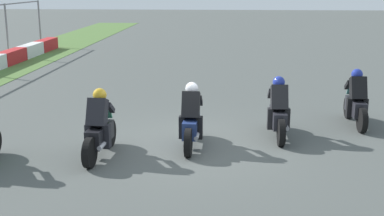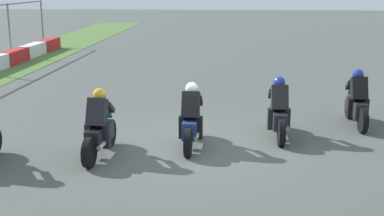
{
  "view_description": "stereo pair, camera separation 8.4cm",
  "coord_description": "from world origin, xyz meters",
  "px_view_note": "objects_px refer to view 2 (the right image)",
  "views": [
    {
      "loc": [
        -11.25,
        -0.73,
        3.73
      ],
      "look_at": [
        0.0,
        0.05,
        0.9
      ],
      "focal_mm": 46.98,
      "sensor_mm": 36.0,
      "label": 1
    },
    {
      "loc": [
        -11.24,
        -0.81,
        3.73
      ],
      "look_at": [
        0.0,
        0.05,
        0.9
      ],
      "focal_mm": 46.98,
      "sensor_mm": 36.0,
      "label": 2
    }
  ],
  "objects_px": {
    "rider_lane_d": "(99,129)",
    "rider_lane_b": "(279,113)",
    "rider_lane_c": "(191,121)",
    "rider_lane_a": "(357,103)"
  },
  "relations": [
    {
      "from": "rider_lane_a",
      "to": "rider_lane_d",
      "type": "xyz_separation_m",
      "value": [
        -2.95,
        6.2,
        0.0
      ]
    },
    {
      "from": "rider_lane_c",
      "to": "rider_lane_d",
      "type": "relative_size",
      "value": 1.0
    },
    {
      "from": "rider_lane_b",
      "to": "rider_lane_c",
      "type": "height_order",
      "value": "same"
    },
    {
      "from": "rider_lane_d",
      "to": "rider_lane_b",
      "type": "bearing_deg",
      "value": -63.24
    },
    {
      "from": "rider_lane_c",
      "to": "rider_lane_d",
      "type": "xyz_separation_m",
      "value": [
        -0.81,
        1.95,
        0.0
      ]
    },
    {
      "from": "rider_lane_a",
      "to": "rider_lane_b",
      "type": "height_order",
      "value": "same"
    },
    {
      "from": "rider_lane_b",
      "to": "rider_lane_c",
      "type": "xyz_separation_m",
      "value": [
        -0.9,
        2.08,
        0.0
      ]
    },
    {
      "from": "rider_lane_d",
      "to": "rider_lane_c",
      "type": "bearing_deg",
      "value": -63.72
    },
    {
      "from": "rider_lane_a",
      "to": "rider_lane_c",
      "type": "distance_m",
      "value": 4.76
    },
    {
      "from": "rider_lane_a",
      "to": "rider_lane_c",
      "type": "bearing_deg",
      "value": 116.08
    }
  ]
}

